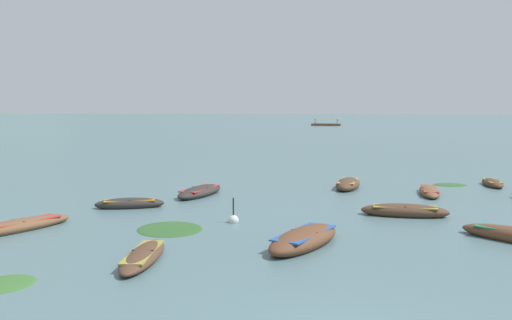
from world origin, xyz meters
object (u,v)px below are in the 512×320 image
Objects in this scene: rowboat_1 at (405,211)px; rowboat_9 at (130,204)px; rowboat_0 at (492,183)px; rowboat_2 at (348,184)px; mooring_buoy at (233,220)px; rowboat_6 at (143,256)px; rowboat_3 at (429,191)px; rowboat_10 at (304,239)px; ferry_0 at (326,124)px; rowboat_4 at (19,226)px; rowboat_8 at (200,192)px.

rowboat_9 is at bearing 165.06° from rowboat_1.
rowboat_0 is at bearing 43.40° from rowboat_1.
mooring_buoy reaches higher than rowboat_2.
rowboat_2 is 12.85m from rowboat_9.
rowboat_6 is 3.42× the size of mooring_buoy.
rowboat_2 reaches higher than rowboat_3.
rowboat_10 is (-5.11, -12.78, 0.00)m from rowboat_2.
mooring_buoy reaches higher than rowboat_10.
rowboat_0 is at bearing 13.81° from rowboat_9.
rowboat_9 is at bearing -156.47° from rowboat_2.
rowboat_3 is at bearing -101.32° from ferry_0.
rowboat_2 is at bearing 68.20° from rowboat_10.
mooring_buoy is at bearing 118.48° from rowboat_10.
rowboat_1 is 1.20× the size of rowboat_9.
rowboat_10 is (6.67, -7.65, 0.04)m from rowboat_9.
rowboat_3 is 0.99× the size of rowboat_10.
rowboat_10 is at bearing -131.36° from rowboat_3.
rowboat_1 reaches higher than rowboat_4.
ferry_0 is (46.39, 143.62, 0.28)m from rowboat_4.
mooring_buoy is at bearing -79.38° from rowboat_8.
rowboat_0 is at bearing 21.28° from rowboat_4.
rowboat_2 is at bearing 31.75° from rowboat_4.
rowboat_1 is 15.44m from rowboat_4.
rowboat_0 is 21.23m from rowboat_9.
rowboat_1 is 3.44× the size of mooring_buoy.
rowboat_10 is 151.34m from ferry_0.
rowboat_10 is (3.44, -10.99, 0.03)m from rowboat_8.
rowboat_3 is 20.12m from rowboat_4.
ferry_0 reaches higher than rowboat_3.
rowboat_1 is 6.88m from rowboat_10.
rowboat_8 is 1.05× the size of rowboat_10.
rowboat_2 is 4.62m from rowboat_3.
rowboat_2 is 13.77m from rowboat_10.
rowboat_4 is at bearing -128.96° from rowboat_9.
ferry_0 is (22.28, 134.23, 0.29)m from rowboat_0.
rowboat_3 is 0.44× the size of ferry_0.
rowboat_1 is 0.95× the size of rowboat_4.
rowboat_3 is 12.52m from mooring_buoy.
rowboat_9 is at bearing 51.04° from rowboat_4.
rowboat_6 is 5.28m from rowboat_10.
rowboat_1 is (-8.71, -8.24, 0.04)m from rowboat_0.
rowboat_0 is at bearing -0.40° from rowboat_2.
rowboat_9 reaches higher than rowboat_0.
rowboat_8 reaches higher than rowboat_6.
rowboat_1 is 8.30m from rowboat_2.
mooring_buoy is (3.01, 5.17, -0.04)m from rowboat_6.
rowboat_10 is at bearing -111.80° from rowboat_2.
mooring_buoy is (-16.05, -8.83, -0.06)m from rowboat_0.
rowboat_2 reaches higher than rowboat_0.
rowboat_4 is at bearing 137.59° from rowboat_6.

